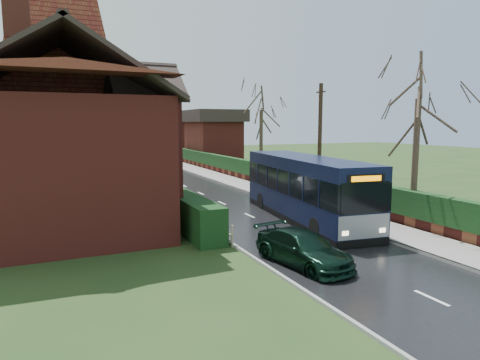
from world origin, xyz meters
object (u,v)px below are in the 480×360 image
brick_house (68,135)px  telegraph_pole (320,143)px  bus (306,189)px  car_silver (170,191)px  bus_stop_sign (268,169)px  car_green (303,248)px

brick_house → telegraph_pole: 14.57m
bus → car_silver: bus is taller
car_silver → bus_stop_sign: bus_stop_sign is taller
car_silver → bus_stop_sign: size_ratio=1.40×
brick_house → telegraph_pole: size_ratio=1.98×
car_green → bus_stop_sign: size_ratio=1.36×
brick_house → car_silver: (5.93, 3.05, -3.66)m
brick_house → car_green: bearing=-57.0°
bus_stop_sign → telegraph_pole: 3.71m
bus → car_silver: size_ratio=2.58×
car_silver → car_green: size_ratio=1.03×
bus_stop_sign → brick_house: bearing=-151.2°
bus → bus_stop_sign: bus is taller
brick_house → bus_stop_sign: 12.23m
car_silver → car_green: (1.06, -13.83, -0.12)m
bus → car_green: bearing=-116.5°
bus_stop_sign → telegraph_pole: telegraph_pole is taller
brick_house → bus_stop_sign: (11.93, 1.22, -2.39)m
car_green → telegraph_pole: 12.91m
car_silver → bus_stop_sign: (6.00, -1.83, 1.27)m
car_silver → telegraph_pole: telegraph_pole is taller
car_silver → car_green: car_silver is taller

